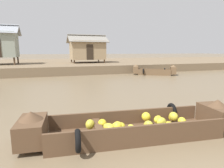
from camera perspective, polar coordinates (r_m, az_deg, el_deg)
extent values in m
plane|color=#726047|center=(10.93, -7.03, -2.29)|extent=(300.00, 300.00, 0.00)
cube|color=#756047|center=(28.03, -14.31, 5.73)|extent=(160.00, 20.00, 0.86)
cube|color=brown|center=(5.37, 6.57, -14.64)|extent=(4.65, 1.77, 0.12)
cube|color=brown|center=(5.80, 4.66, -9.83)|extent=(4.52, 0.57, 0.42)
cube|color=brown|center=(4.74, 9.07, -14.55)|extent=(4.52, 0.57, 0.42)
cube|color=brown|center=(6.52, 28.86, -8.21)|extent=(0.73, 1.16, 0.56)
cone|color=brown|center=(6.42, 29.14, -4.99)|extent=(0.62, 0.62, 0.20)
cube|color=brown|center=(5.07, -22.89, -12.74)|extent=(0.73, 1.16, 0.56)
cone|color=brown|center=(4.95, -23.19, -8.68)|extent=(0.62, 0.62, 0.20)
cube|color=brown|center=(5.04, -4.10, -12.67)|extent=(0.32, 1.17, 0.05)
torus|color=black|center=(6.48, 17.44, -7.75)|extent=(0.18, 0.53, 0.52)
torus|color=black|center=(4.33, -10.22, -16.44)|extent=(0.18, 0.53, 0.52)
ellipsoid|color=gold|center=(4.90, -0.94, -12.88)|extent=(0.37, 0.40, 0.21)
ellipsoid|color=yellow|center=(4.99, 2.51, -12.45)|extent=(0.34, 0.34, 0.18)
ellipsoid|color=gold|center=(4.99, 10.89, -12.18)|extent=(0.31, 0.31, 0.27)
ellipsoid|color=yellow|center=(6.09, 17.68, -9.35)|extent=(0.38, 0.33, 0.23)
ellipsoid|color=gold|center=(5.15, -6.62, -11.93)|extent=(0.34, 0.36, 0.26)
ellipsoid|color=yellow|center=(5.72, 10.18, -9.62)|extent=(0.28, 0.28, 0.26)
ellipsoid|color=yellow|center=(4.94, 1.67, -12.71)|extent=(0.32, 0.31, 0.27)
ellipsoid|color=yellow|center=(5.42, 16.73, -11.76)|extent=(0.24, 0.28, 0.20)
ellipsoid|color=gold|center=(5.04, 1.49, -12.57)|extent=(0.33, 0.25, 0.19)
ellipsoid|color=yellow|center=(5.74, 20.26, -10.41)|extent=(0.29, 0.33, 0.21)
ellipsoid|color=gold|center=(5.99, 17.97, -9.24)|extent=(0.26, 0.31, 0.26)
ellipsoid|color=yellow|center=(5.24, -2.93, -11.64)|extent=(0.25, 0.29, 0.21)
ellipsoid|color=yellow|center=(5.34, 14.63, -11.09)|extent=(0.28, 0.20, 0.27)
ellipsoid|color=yellow|center=(4.87, 5.79, -13.15)|extent=(0.19, 0.27, 0.20)
ellipsoid|color=yellow|center=(5.57, 13.58, -10.27)|extent=(0.38, 0.34, 0.21)
cube|color=brown|center=(18.98, 12.51, 2.87)|extent=(3.14, 2.35, 0.12)
cube|color=brown|center=(18.51, 12.57, 3.59)|extent=(2.70, 1.58, 0.45)
cube|color=brown|center=(19.39, 12.51, 3.86)|extent=(2.70, 1.58, 0.45)
cube|color=brown|center=(18.97, 7.19, 4.25)|extent=(0.82, 0.95, 0.69)
cone|color=brown|center=(18.94, 7.22, 5.59)|extent=(0.76, 0.76, 0.20)
cube|color=brown|center=(19.07, 17.89, 3.88)|extent=(0.82, 0.95, 0.69)
cone|color=brown|center=(19.04, 17.96, 5.21)|extent=(0.76, 0.76, 0.20)
cube|color=brown|center=(18.98, 14.52, 3.72)|extent=(0.60, 0.85, 0.05)
torus|color=black|center=(18.39, 9.38, 3.79)|extent=(0.36, 0.51, 0.52)
torus|color=black|center=(19.56, 15.52, 3.92)|extent=(0.36, 0.51, 0.52)
cylinder|color=#4C3826|center=(22.27, -27.25, 6.10)|extent=(0.16, 0.16, 0.79)
cylinder|color=#4C3826|center=(24.89, -26.37, 6.45)|extent=(0.16, 0.16, 0.79)
cube|color=gray|center=(23.82, -30.63, 10.11)|extent=(3.32, 3.05, 2.61)
cube|color=#9399A0|center=(24.66, -30.59, 13.80)|extent=(4.02, 2.01, 1.08)
cylinder|color=#4C3826|center=(22.67, -11.22, 6.55)|extent=(0.16, 0.16, 0.41)
cylinder|color=#4C3826|center=(23.42, -2.31, 6.83)|extent=(0.16, 0.16, 0.41)
cylinder|color=#4C3826|center=(25.44, -12.06, 6.86)|extent=(0.16, 0.16, 0.41)
cylinder|color=#4C3826|center=(26.11, -4.05, 7.12)|extent=(0.16, 0.16, 0.41)
cube|color=#9E8460|center=(24.31, -7.45, 10.01)|extent=(4.04, 3.20, 2.26)
cube|color=#2D2319|center=(22.73, -6.63, 9.47)|extent=(0.80, 0.04, 1.80)
cube|color=gray|center=(23.58, -7.14, 13.45)|extent=(4.74, 2.09, 1.01)
cube|color=gray|center=(25.14, -7.89, 13.21)|extent=(4.74, 2.09, 1.01)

